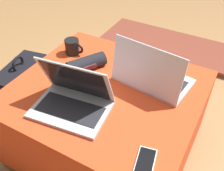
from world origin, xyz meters
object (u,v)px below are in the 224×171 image
laptop_near (73,99)px  laptop_far (151,76)px  wrist_brace (86,63)px  coffee_mug (73,47)px  cell_phone (145,163)px  backpack (25,93)px

laptop_near → laptop_far: bearing=46.5°
wrist_brace → coffee_mug: (-0.16, 0.10, 0.01)m
wrist_brace → coffee_mug: 0.19m
laptop_far → coffee_mug: 0.52m
laptop_near → coffee_mug: laptop_near is taller
coffee_mug → cell_phone: bearing=-35.7°
backpack → coffee_mug: (0.28, 0.20, 0.33)m
coffee_mug → wrist_brace: bearing=-31.1°
wrist_brace → coffee_mug: size_ratio=1.85×
backpack → laptop_near: bearing=62.9°
cell_phone → backpack: cell_phone is taller
laptop_near → coffee_mug: size_ratio=3.05×
laptop_far → wrist_brace: bearing=16.0°
laptop_near → wrist_brace: (-0.11, 0.28, -0.01)m
cell_phone → coffee_mug: size_ratio=1.24×
laptop_near → laptop_far: (0.25, 0.33, 0.00)m
cell_phone → coffee_mug: (-0.68, 0.49, 0.04)m
coffee_mug → laptop_far: bearing=-4.7°
laptop_far → cell_phone: (0.17, -0.45, -0.05)m
laptop_near → backpack: (-0.55, 0.17, -0.33)m
laptop_near → wrist_brace: laptop_near is taller
backpack → wrist_brace: bearing=93.8°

